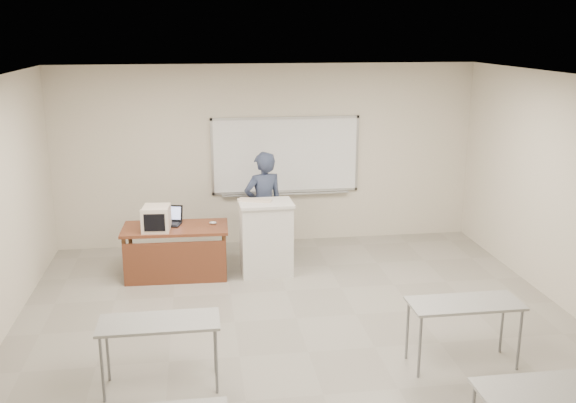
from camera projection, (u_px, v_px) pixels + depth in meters
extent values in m
cube|color=gray|center=(308.00, 352.00, 7.26)|extent=(7.00, 8.00, 0.01)
cube|color=white|center=(286.00, 155.00, 10.70)|extent=(2.40, 0.03, 1.20)
cube|color=#B7BABC|center=(286.00, 118.00, 10.53)|extent=(2.48, 0.04, 0.04)
cube|color=#B7BABC|center=(286.00, 191.00, 10.86)|extent=(2.48, 0.04, 0.04)
cube|color=#B7BABC|center=(212.00, 157.00, 10.53)|extent=(0.04, 0.04, 1.28)
cube|color=#B7BABC|center=(357.00, 153.00, 10.86)|extent=(0.04, 0.04, 1.28)
cube|color=#B7BABC|center=(286.00, 194.00, 10.82)|extent=(2.16, 0.07, 0.02)
cube|color=#9D9C98|center=(159.00, 322.00, 6.37)|extent=(1.20, 0.50, 0.03)
cylinder|color=slate|center=(102.00, 370.00, 6.20)|extent=(0.03, 0.03, 0.70)
cylinder|color=slate|center=(216.00, 361.00, 6.35)|extent=(0.03, 0.03, 0.70)
cylinder|color=slate|center=(107.00, 350.00, 6.58)|extent=(0.03, 0.03, 0.70)
cylinder|color=slate|center=(215.00, 343.00, 6.73)|extent=(0.03, 0.03, 0.70)
cube|color=#9D9C98|center=(465.00, 303.00, 6.81)|extent=(1.20, 0.50, 0.03)
cylinder|color=slate|center=(420.00, 347.00, 6.64)|extent=(0.03, 0.03, 0.70)
cylinder|color=slate|center=(520.00, 340.00, 6.79)|extent=(0.03, 0.03, 0.70)
cylinder|color=slate|center=(407.00, 330.00, 7.02)|extent=(0.03, 0.03, 0.70)
cylinder|color=slate|center=(502.00, 323.00, 7.17)|extent=(0.03, 0.03, 0.70)
cube|color=#9D9C98|center=(550.00, 389.00, 5.19)|extent=(1.20, 0.50, 0.03)
cube|color=maroon|center=(175.00, 228.00, 9.34)|extent=(1.52, 0.76, 0.04)
cube|color=maroon|center=(176.00, 263.00, 9.10)|extent=(1.45, 0.03, 0.63)
cylinder|color=#482914|center=(126.00, 262.00, 9.04)|extent=(0.06, 0.06, 0.71)
cylinder|color=#482914|center=(225.00, 258.00, 9.23)|extent=(0.06, 0.06, 0.71)
cylinder|color=#482914|center=(130.00, 248.00, 9.65)|extent=(0.06, 0.06, 0.71)
cylinder|color=#482914|center=(223.00, 243.00, 9.84)|extent=(0.06, 0.06, 0.71)
cube|color=white|center=(266.00, 239.00, 9.48)|extent=(0.74, 0.53, 1.06)
cube|color=white|center=(266.00, 203.00, 9.34)|extent=(0.78, 0.57, 0.04)
cube|color=beige|center=(157.00, 218.00, 9.16)|extent=(0.37, 0.39, 0.35)
cube|color=beige|center=(156.00, 222.00, 8.96)|extent=(0.39, 0.04, 0.37)
cube|color=black|center=(156.00, 223.00, 8.94)|extent=(0.29, 0.01, 0.25)
cube|color=black|center=(168.00, 224.00, 9.41)|extent=(0.35, 0.25, 0.02)
cube|color=black|center=(168.00, 224.00, 9.40)|extent=(0.29, 0.15, 0.01)
cube|color=black|center=(168.00, 213.00, 9.53)|extent=(0.35, 0.07, 0.24)
cube|color=#9BAAE2|center=(168.00, 213.00, 9.52)|extent=(0.30, 0.05, 0.18)
ellipsoid|color=#B6BBBF|center=(213.00, 223.00, 9.45)|extent=(0.11, 0.07, 0.04)
cube|color=beige|center=(255.00, 200.00, 9.38)|extent=(0.51, 0.31, 0.03)
imported|color=black|center=(264.00, 207.00, 9.96)|extent=(0.73, 0.58, 1.73)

